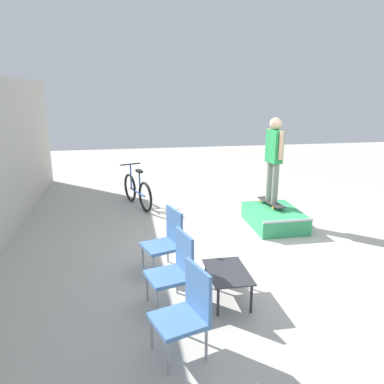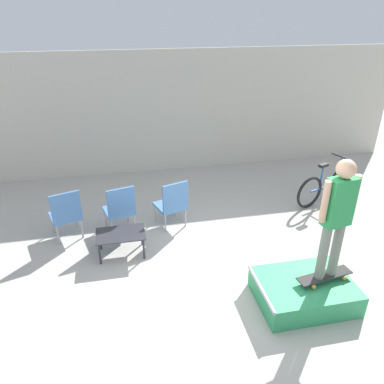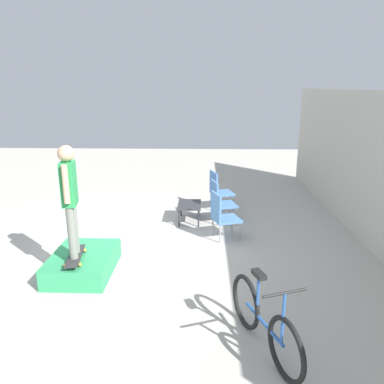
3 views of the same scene
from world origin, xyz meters
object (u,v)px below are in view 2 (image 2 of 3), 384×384
(patio_chair_right, at_px, (172,203))
(skate_ramp_box, at_px, (304,291))
(patio_chair_left, at_px, (66,213))
(patio_chair_center, at_px, (120,208))
(person_skater, at_px, (338,211))
(bicycle, at_px, (325,186))
(skateboard_on_ramp, at_px, (325,276))
(coffee_table, at_px, (121,236))

(patio_chair_right, bearing_deg, skate_ramp_box, 104.11)
(patio_chair_left, relative_size, patio_chair_center, 1.00)
(skate_ramp_box, relative_size, person_skater, 0.78)
(person_skater, relative_size, patio_chair_left, 1.80)
(patio_chair_left, bearing_deg, bicycle, 165.66)
(skateboard_on_ramp, distance_m, patio_chair_left, 4.50)
(person_skater, bearing_deg, patio_chair_left, 136.51)
(coffee_table, relative_size, patio_chair_right, 0.84)
(skateboard_on_ramp, xyz_separation_m, bicycle, (1.59, 2.79, -0.05))
(patio_chair_left, bearing_deg, person_skater, 129.08)
(skateboard_on_ramp, bearing_deg, bicycle, 51.07)
(skateboard_on_ramp, bearing_deg, coffee_table, 139.28)
(coffee_table, distance_m, patio_chair_center, 0.73)
(coffee_table, xyz_separation_m, patio_chair_left, (-0.95, 0.71, 0.16))
(coffee_table, bearing_deg, patio_chair_center, 87.90)
(person_skater, xyz_separation_m, bicycle, (1.59, 2.79, -1.12))
(skateboard_on_ramp, xyz_separation_m, patio_chair_center, (-2.81, 2.44, 0.10))
(patio_chair_center, bearing_deg, person_skater, 124.35)
(coffee_table, distance_m, bicycle, 4.55)
(coffee_table, bearing_deg, skate_ramp_box, -33.72)
(patio_chair_left, bearing_deg, skate_ramp_box, 127.36)
(person_skater, bearing_deg, patio_chair_right, 116.12)
(skate_ramp_box, xyz_separation_m, skateboard_on_ramp, (0.27, -0.02, 0.26))
(coffee_table, relative_size, bicycle, 0.52)
(person_skater, bearing_deg, skate_ramp_box, 164.29)
(person_skater, xyz_separation_m, coffee_table, (-2.83, 1.73, -1.13))
(person_skater, relative_size, bicycle, 1.11)
(skate_ramp_box, xyz_separation_m, patio_chair_center, (-2.53, 2.42, 0.36))
(patio_chair_center, bearing_deg, skateboard_on_ramp, 124.35)
(patio_chair_left, bearing_deg, patio_chair_center, 161.87)
(skateboard_on_ramp, height_order, coffee_table, skateboard_on_ramp)
(skate_ramp_box, height_order, skateboard_on_ramp, skateboard_on_ramp)
(skateboard_on_ramp, relative_size, bicycle, 0.55)
(skateboard_on_ramp, relative_size, coffee_table, 1.05)
(patio_chair_right, height_order, bicycle, bicycle)
(person_skater, height_order, patio_chair_left, person_skater)
(patio_chair_center, bearing_deg, patio_chair_left, -14.72)
(bicycle, bearing_deg, patio_chair_left, 163.45)
(coffee_table, distance_m, patio_chair_left, 1.19)
(patio_chair_right, bearing_deg, patio_chair_left, -18.52)
(person_skater, xyz_separation_m, patio_chair_left, (-3.78, 2.44, -0.97))
(coffee_table, xyz_separation_m, bicycle, (4.42, 1.06, 0.01))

